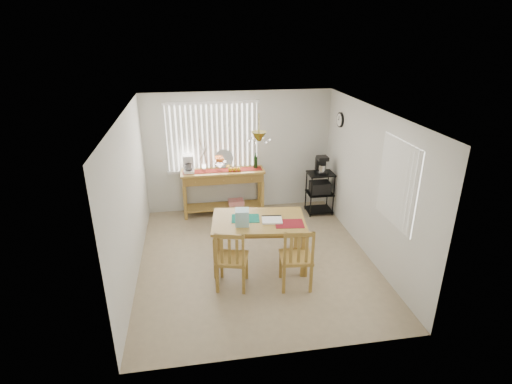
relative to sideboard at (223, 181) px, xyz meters
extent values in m
cube|color=tan|center=(0.37, -1.98, -0.75)|extent=(4.00, 4.50, 0.01)
cube|color=silver|center=(0.37, 0.32, 0.56)|extent=(4.00, 0.10, 2.60)
cube|color=silver|center=(0.37, -4.28, 0.56)|extent=(4.00, 0.10, 2.60)
cube|color=silver|center=(-1.68, -1.98, 0.56)|extent=(0.10, 4.50, 2.60)
cube|color=silver|center=(2.42, -1.98, 0.56)|extent=(0.10, 4.50, 2.60)
cube|color=white|center=(0.37, -1.98, 1.91)|extent=(4.00, 4.50, 0.10)
cube|color=white|center=(-0.18, 0.26, 0.91)|extent=(1.90, 0.01, 1.40)
cube|color=white|center=(-1.08, 0.25, 0.91)|extent=(0.07, 0.03, 1.40)
cube|color=white|center=(-0.97, 0.25, 0.91)|extent=(0.07, 0.03, 1.40)
cube|color=white|center=(-0.87, 0.25, 0.91)|extent=(0.07, 0.03, 1.40)
cube|color=white|center=(-0.76, 0.25, 0.91)|extent=(0.07, 0.03, 1.40)
cube|color=white|center=(-0.65, 0.25, 0.91)|extent=(0.07, 0.03, 1.40)
cube|color=white|center=(-0.55, 0.25, 0.91)|extent=(0.07, 0.03, 1.40)
cube|color=white|center=(-0.44, 0.25, 0.91)|extent=(0.07, 0.03, 1.40)
cube|color=white|center=(-0.34, 0.25, 0.91)|extent=(0.07, 0.03, 1.40)
cube|color=white|center=(-0.23, 0.25, 0.91)|extent=(0.07, 0.03, 1.40)
cube|color=white|center=(-0.13, 0.25, 0.91)|extent=(0.07, 0.03, 1.40)
cube|color=white|center=(-0.02, 0.25, 0.91)|extent=(0.07, 0.03, 1.40)
cube|color=white|center=(0.08, 0.25, 0.91)|extent=(0.07, 0.03, 1.40)
cube|color=white|center=(0.19, 0.25, 0.91)|extent=(0.07, 0.03, 1.40)
cube|color=white|center=(0.30, 0.25, 0.91)|extent=(0.07, 0.03, 1.40)
cube|color=white|center=(0.40, 0.25, 0.91)|extent=(0.07, 0.03, 1.40)
cube|color=white|center=(0.51, 0.25, 0.91)|extent=(0.07, 0.03, 1.40)
cube|color=white|center=(0.61, 0.25, 0.91)|extent=(0.07, 0.03, 1.40)
cube|color=white|center=(0.72, 0.25, 0.91)|extent=(0.07, 0.03, 1.40)
cube|color=white|center=(-0.18, 0.24, 0.18)|extent=(1.98, 0.06, 0.06)
cube|color=white|center=(-0.18, 0.24, 1.64)|extent=(1.98, 0.06, 0.06)
cube|color=white|center=(2.37, -2.88, 0.91)|extent=(0.01, 1.10, 1.30)
cube|color=white|center=(2.36, -3.38, 0.91)|extent=(0.03, 0.07, 1.30)
cube|color=white|center=(2.36, -3.27, 0.91)|extent=(0.03, 0.07, 1.30)
cube|color=white|center=(2.36, -3.16, 0.91)|extent=(0.03, 0.07, 1.30)
cube|color=white|center=(2.36, -3.05, 0.91)|extent=(0.03, 0.07, 1.30)
cube|color=white|center=(2.36, -2.94, 0.91)|extent=(0.03, 0.07, 1.30)
cube|color=white|center=(2.36, -2.83, 0.91)|extent=(0.03, 0.07, 1.30)
cube|color=white|center=(2.36, -2.72, 0.91)|extent=(0.03, 0.07, 1.30)
cube|color=white|center=(2.36, -2.61, 0.91)|extent=(0.03, 0.07, 1.30)
cube|color=white|center=(2.36, -2.50, 0.91)|extent=(0.03, 0.07, 1.30)
cube|color=white|center=(2.36, -2.39, 0.91)|extent=(0.03, 0.07, 1.30)
cylinder|color=black|center=(2.35, -0.43, 1.34)|extent=(0.04, 0.30, 0.30)
cylinder|color=white|center=(2.32, -0.43, 1.34)|extent=(0.01, 0.25, 0.25)
cylinder|color=olive|center=(0.40, -2.10, 1.69)|extent=(0.01, 0.01, 0.34)
cone|color=olive|center=(0.40, -2.10, 1.51)|extent=(0.24, 0.24, 0.14)
sphere|color=white|center=(0.56, -2.10, 1.45)|extent=(0.05, 0.05, 0.05)
sphere|color=white|center=(0.48, -1.96, 1.45)|extent=(0.05, 0.05, 0.05)
sphere|color=white|center=(0.32, -1.96, 1.45)|extent=(0.05, 0.05, 0.05)
sphere|color=white|center=(0.24, -2.10, 1.45)|extent=(0.05, 0.05, 0.05)
sphere|color=white|center=(0.32, -2.24, 1.45)|extent=(0.05, 0.05, 0.05)
sphere|color=white|center=(0.48, -2.24, 1.45)|extent=(0.05, 0.05, 0.05)
cube|color=#AB843A|center=(-0.01, 0.00, 0.22)|extent=(1.76, 0.49, 0.04)
cube|color=olive|center=(-0.01, 0.00, 0.10)|extent=(1.69, 0.45, 0.18)
cube|color=#AB843A|center=(-0.84, -0.19, -0.36)|extent=(0.07, 0.07, 0.76)
cube|color=#AB843A|center=(0.81, -0.19, -0.36)|extent=(0.07, 0.07, 0.76)
cube|color=#AB843A|center=(-0.84, 0.19, -0.36)|extent=(0.07, 0.07, 0.76)
cube|color=#AB843A|center=(0.81, 0.19, -0.36)|extent=(0.07, 0.07, 0.76)
cube|color=#AB843A|center=(-0.01, 0.00, -0.58)|extent=(1.63, 0.43, 0.03)
cube|color=red|center=(0.26, 0.00, -0.51)|extent=(0.33, 0.24, 0.11)
cube|color=maroon|center=(-0.01, 0.00, 0.25)|extent=(1.67, 0.27, 0.01)
cube|color=white|center=(-0.71, 0.00, 0.27)|extent=(0.22, 0.26, 0.05)
cube|color=white|center=(-0.71, 0.09, 0.41)|extent=(0.22, 0.09, 0.33)
cube|color=white|center=(-0.71, -0.02, 0.59)|extent=(0.22, 0.24, 0.08)
cylinder|color=white|center=(-0.71, -0.03, 0.37)|extent=(0.14, 0.14, 0.14)
cylinder|color=white|center=(-0.07, -0.02, 0.30)|extent=(0.05, 0.05, 0.11)
cone|color=white|center=(-0.07, -0.02, 0.41)|extent=(0.29, 0.29, 0.10)
sphere|color=red|center=(-0.01, -0.02, 0.50)|extent=(0.09, 0.09, 0.09)
sphere|color=red|center=(-0.05, 0.03, 0.50)|extent=(0.09, 0.09, 0.09)
sphere|color=red|center=(-0.11, 0.01, 0.50)|extent=(0.09, 0.09, 0.09)
sphere|color=red|center=(-0.11, -0.05, 0.50)|extent=(0.09, 0.09, 0.09)
sphere|color=red|center=(-0.05, -0.07, 0.50)|extent=(0.09, 0.09, 0.09)
sphere|color=orange|center=(0.14, -0.09, 0.29)|extent=(0.09, 0.09, 0.09)
sphere|color=orange|center=(0.23, -0.09, 0.29)|extent=(0.09, 0.09, 0.09)
sphere|color=orange|center=(0.32, -0.09, 0.29)|extent=(0.09, 0.09, 0.09)
cylinder|color=silver|center=(0.04, 0.21, 0.44)|extent=(0.40, 0.10, 0.39)
cylinder|color=white|center=(-0.40, 0.05, 0.32)|extent=(0.09, 0.09, 0.15)
cylinder|color=#4C3823|center=(-0.40, 0.05, 0.65)|extent=(0.09, 0.04, 0.49)
cylinder|color=#4C3823|center=(-0.40, 0.05, 0.68)|extent=(0.15, 0.07, 0.53)
cylinder|color=#4C3823|center=(-0.40, 0.05, 0.62)|extent=(0.19, 0.09, 0.40)
cylinder|color=#4C3823|center=(-0.40, 0.05, 0.70)|extent=(0.06, 0.03, 0.60)
cylinder|color=#4C3823|center=(-0.40, 0.05, 0.61)|extent=(0.24, 0.11, 0.34)
cylinder|color=black|center=(0.70, 0.05, 0.37)|extent=(0.08, 0.08, 0.25)
cylinder|color=black|center=(0.70, 0.05, 0.54)|extent=(0.03, 0.03, 0.09)
cylinder|color=black|center=(1.81, -0.50, -0.28)|extent=(0.03, 0.03, 0.92)
cylinder|color=black|center=(2.31, -0.50, -0.28)|extent=(0.03, 0.03, 0.92)
cylinder|color=black|center=(1.81, -0.11, -0.28)|extent=(0.03, 0.03, 0.92)
cylinder|color=black|center=(2.31, -0.11, -0.28)|extent=(0.03, 0.03, 0.92)
cube|color=black|center=(2.06, -0.31, 0.16)|extent=(0.54, 0.43, 0.03)
cube|color=black|center=(2.06, -0.31, -0.28)|extent=(0.54, 0.43, 0.03)
cube|color=black|center=(2.06, -0.31, -0.68)|extent=(0.54, 0.43, 0.03)
cube|color=black|center=(2.06, -0.31, -0.15)|extent=(0.41, 0.33, 0.24)
cube|color=black|center=(2.06, -0.33, 0.21)|extent=(0.22, 0.26, 0.05)
cube|color=black|center=(2.06, -0.24, 0.34)|extent=(0.22, 0.09, 0.33)
cube|color=black|center=(2.06, -0.33, 0.52)|extent=(0.22, 0.24, 0.08)
cylinder|color=silver|center=(2.06, -0.34, 0.31)|extent=(0.14, 0.14, 0.14)
cube|color=#AB843A|center=(0.40, -2.10, 0.06)|extent=(1.65, 1.18, 0.04)
cube|color=olive|center=(0.40, -2.10, 0.01)|extent=(1.53, 1.05, 0.07)
cube|color=#AB843A|center=(-0.35, -2.44, -0.39)|extent=(0.09, 0.09, 0.72)
cube|color=#AB843A|center=(1.05, -2.61, -0.39)|extent=(0.09, 0.09, 0.72)
cube|color=#AB843A|center=(-0.24, -1.59, -0.39)|extent=(0.09, 0.09, 0.72)
cube|color=#AB843A|center=(1.16, -1.76, -0.39)|extent=(0.09, 0.09, 0.72)
cube|color=#14735F|center=(0.19, -2.02, 0.09)|extent=(0.50, 0.39, 0.01)
cube|color=maroon|center=(0.88, -2.33, 0.09)|extent=(0.50, 0.39, 0.01)
cube|color=white|center=(0.62, -2.18, 0.10)|extent=(0.36, 0.30, 0.03)
cube|color=black|center=(0.63, -2.04, 0.10)|extent=(0.33, 0.07, 0.03)
cube|color=#94CCD8|center=(0.11, -2.23, 0.21)|extent=(0.25, 0.25, 0.26)
cube|color=#AB843A|center=(-0.11, -2.69, -0.26)|extent=(0.58, 0.58, 0.05)
cube|color=#AB843A|center=(0.13, -2.54, -0.51)|extent=(0.05, 0.05, 0.46)
cube|color=#AB843A|center=(-0.26, -2.44, -0.51)|extent=(0.05, 0.05, 0.46)
cube|color=#AB843A|center=(0.03, -2.94, -0.51)|extent=(0.05, 0.05, 0.46)
cube|color=#AB843A|center=(-0.36, -2.83, -0.51)|extent=(0.05, 0.05, 0.46)
cube|color=#AB843A|center=(0.03, -2.95, 0.02)|extent=(0.05, 0.05, 0.52)
cube|color=#AB843A|center=(-0.36, -2.84, 0.02)|extent=(0.05, 0.05, 0.52)
cube|color=#AB843A|center=(-0.17, -2.90, 0.25)|extent=(0.42, 0.14, 0.07)
cube|color=#AB843A|center=(-0.06, -2.92, 0.00)|extent=(0.05, 0.03, 0.42)
cube|color=#AB843A|center=(-0.17, -2.90, 0.00)|extent=(0.05, 0.03, 0.42)
cube|color=#AB843A|center=(-0.28, -2.87, 0.00)|extent=(0.05, 0.03, 0.42)
cube|color=#AB843A|center=(0.87, -2.83, -0.25)|extent=(0.53, 0.53, 0.05)
cube|color=#AB843A|center=(1.10, -2.65, -0.51)|extent=(0.05, 0.05, 0.47)
cube|color=#AB843A|center=(0.68, -2.60, -0.51)|extent=(0.05, 0.05, 0.47)
cube|color=#AB843A|center=(1.05, -3.06, -0.51)|extent=(0.05, 0.05, 0.47)
cube|color=#AB843A|center=(0.64, -3.02, -0.51)|extent=(0.05, 0.05, 0.47)
cube|color=#AB843A|center=(1.05, -3.07, 0.04)|extent=(0.04, 0.04, 0.53)
cube|color=#AB843A|center=(0.64, -3.03, 0.04)|extent=(0.04, 0.04, 0.53)
cube|color=#AB843A|center=(0.84, -3.05, 0.27)|extent=(0.44, 0.08, 0.07)
cube|color=#AB843A|center=(0.96, -3.06, 0.02)|extent=(0.05, 0.03, 0.43)
cube|color=#AB843A|center=(0.84, -3.05, 0.02)|extent=(0.05, 0.03, 0.43)
cube|color=#AB843A|center=(0.73, -3.04, 0.02)|extent=(0.05, 0.03, 0.43)
camera|label=1|loc=(-0.61, -7.98, 3.05)|focal=28.00mm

